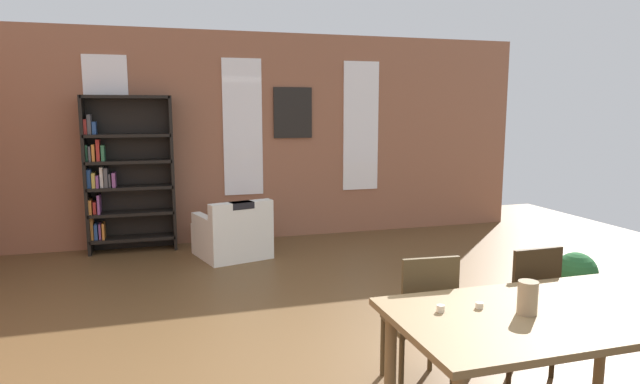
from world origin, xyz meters
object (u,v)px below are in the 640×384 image
Objects in this scene: dining_chair_far_right at (524,305)px; bookshelf_tall at (124,174)px; dining_table at (547,326)px; potted_plant_by_shelf at (576,276)px; vase_on_table at (528,298)px; armchair_white at (233,235)px; dining_chair_far_left at (422,318)px.

dining_chair_far_right is 5.27m from bookshelf_tall.
dining_table is 2.44m from potted_plant_by_shelf.
vase_on_table is 5.62m from bookshelf_tall.
vase_on_table is at bearing -180.00° from dining_table.
vase_on_table is at bearing -77.03° from armchair_white.
vase_on_table is 0.19× the size of dining_chair_far_right.
dining_chair_far_left is at bearing -78.44° from armchair_white.
dining_table is at bearing -135.55° from potted_plant_by_shelf.
dining_chair_far_left is 0.79m from dining_chair_far_right.
dining_chair_far_right is at bearing -143.44° from potted_plant_by_shelf.
armchair_white is (1.31, -0.70, -0.75)m from bookshelf_tall.
dining_chair_far_right is at bearing 60.90° from dining_table.
armchair_white is at bearing 101.56° from dining_chair_far_left.
dining_chair_far_right is 1.78× the size of potted_plant_by_shelf.
vase_on_table is at bearing -65.57° from bookshelf_tall.
dining_table reaches higher than potted_plant_by_shelf.
bookshelf_tall is at bearing 151.67° from armchair_white.
armchair_white is (-1.15, 4.41, -0.41)m from dining_table.
dining_table is 0.23m from vase_on_table.
vase_on_table is at bearing -69.90° from dining_chair_far_left.
dining_table is at bearing -75.35° from armchair_white.
dining_chair_far_right is at bearing -67.38° from armchair_white.
dining_chair_far_left is 4.89m from bookshelf_tall.
armchair_white is at bearing 112.62° from dining_chair_far_right.
dining_table reaches higher than armchair_white.
dining_table is 1.82× the size of dining_chair_far_left.
dining_chair_far_right is 1.67m from potted_plant_by_shelf.
bookshelf_tall is 5.45m from potted_plant_by_shelf.
armchair_white is at bearing 136.64° from potted_plant_by_shelf.
potted_plant_by_shelf is (4.18, -3.42, -0.72)m from bookshelf_tall.
bookshelf_tall is at bearing 114.43° from vase_on_table.
potted_plant_by_shelf is at bearing 44.45° from dining_table.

